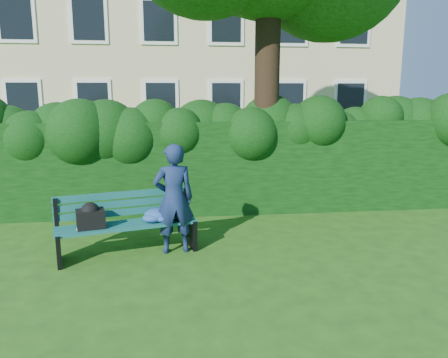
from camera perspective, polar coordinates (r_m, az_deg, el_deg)
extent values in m
plane|color=#244D16|center=(6.81, 0.61, -8.85)|extent=(80.00, 80.00, 0.00)
cube|color=beige|center=(20.68, -4.75, 21.43)|extent=(16.00, 8.00, 12.00)
cube|color=white|center=(17.12, -24.74, 9.11)|extent=(1.30, 0.08, 1.60)
cube|color=black|center=(17.08, -24.78, 9.11)|extent=(1.05, 0.04, 1.35)
cube|color=white|center=(16.56, -16.70, 9.63)|extent=(1.30, 0.08, 1.60)
cube|color=black|center=(16.52, -16.73, 9.62)|extent=(1.05, 0.04, 1.35)
cube|color=white|center=(16.33, -8.25, 9.96)|extent=(1.30, 0.08, 1.60)
cube|color=black|center=(16.29, -8.26, 9.96)|extent=(1.05, 0.04, 1.35)
cube|color=white|center=(16.45, 0.26, 10.08)|extent=(1.30, 0.08, 1.60)
cube|color=black|center=(16.41, 0.28, 10.08)|extent=(1.05, 0.04, 1.35)
cube|color=white|center=(16.91, 8.48, 10.00)|extent=(1.30, 0.08, 1.60)
cube|color=black|center=(16.88, 8.52, 9.99)|extent=(1.05, 0.04, 1.35)
cube|color=white|center=(17.70, 16.11, 9.73)|extent=(1.30, 0.08, 1.60)
cube|color=black|center=(17.66, 16.16, 9.73)|extent=(1.05, 0.04, 1.35)
cube|color=white|center=(17.29, -25.54, 18.40)|extent=(1.30, 0.08, 1.60)
cube|color=black|center=(17.26, -25.58, 18.41)|extent=(1.05, 0.04, 1.35)
cube|color=white|center=(16.73, -17.27, 19.24)|extent=(1.30, 0.08, 1.60)
cube|color=black|center=(16.69, -17.30, 19.26)|extent=(1.05, 0.04, 1.35)
cube|color=white|center=(16.51, -8.54, 19.72)|extent=(1.30, 0.08, 1.60)
cube|color=black|center=(16.47, -8.55, 19.74)|extent=(1.05, 0.04, 1.35)
cube|color=white|center=(16.63, 0.27, 19.78)|extent=(1.30, 0.08, 1.60)
cube|color=black|center=(16.59, 0.29, 19.80)|extent=(1.05, 0.04, 1.35)
cube|color=white|center=(17.09, 8.77, 19.42)|extent=(1.30, 0.08, 1.60)
cube|color=black|center=(17.05, 8.81, 19.44)|extent=(1.05, 0.04, 1.35)
cube|color=white|center=(17.86, 16.63, 18.74)|extent=(1.30, 0.08, 1.60)
cube|color=black|center=(17.83, 16.68, 18.75)|extent=(1.05, 0.04, 1.35)
cube|color=black|center=(8.70, -1.26, 1.72)|extent=(10.00, 1.00, 1.80)
cylinder|color=black|center=(8.66, 5.65, 13.47)|extent=(0.48, 0.48, 5.37)
cube|color=#0F4F45|center=(6.35, -12.25, -6.35)|extent=(1.97, 0.59, 0.04)
cube|color=#0F4F45|center=(6.46, -12.42, -6.05)|extent=(1.97, 0.59, 0.04)
cube|color=#0F4F45|center=(6.57, -12.59, -5.75)|extent=(1.97, 0.59, 0.04)
cube|color=#0F4F45|center=(6.69, -12.74, -5.46)|extent=(1.97, 0.59, 0.04)
cube|color=#0F4F45|center=(6.73, -12.90, -4.22)|extent=(1.95, 0.53, 0.10)
cube|color=#0F4F45|center=(6.70, -12.96, -3.12)|extent=(1.95, 0.53, 0.10)
cube|color=#0F4F45|center=(6.68, -13.02, -2.02)|extent=(1.95, 0.53, 0.10)
cube|color=black|center=(6.53, -20.80, -8.48)|extent=(0.18, 0.50, 0.44)
cube|color=black|center=(6.65, -21.09, -4.25)|extent=(0.07, 0.07, 0.45)
cube|color=black|center=(6.41, -20.93, -6.77)|extent=(0.16, 0.42, 0.05)
cube|color=black|center=(6.78, -4.38, -7.01)|extent=(0.18, 0.50, 0.44)
cube|color=black|center=(6.90, -5.07, -2.98)|extent=(0.07, 0.07, 0.45)
cube|color=black|center=(6.67, -4.29, -5.34)|extent=(0.16, 0.42, 0.05)
cube|color=white|center=(6.40, -17.86, -6.20)|extent=(0.21, 0.17, 0.02)
cube|color=black|center=(6.42, -17.02, -5.00)|extent=(0.44, 0.38, 0.26)
imported|color=#16254F|center=(6.43, -6.57, -2.59)|extent=(0.64, 0.47, 1.62)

